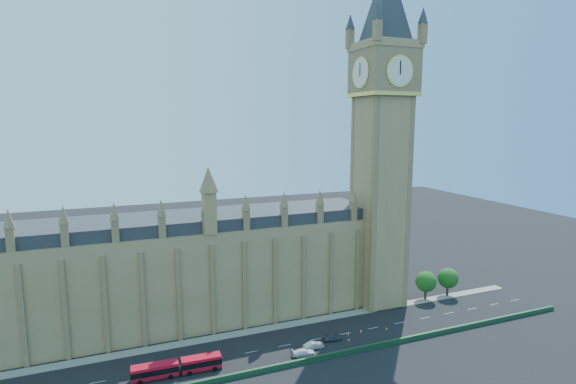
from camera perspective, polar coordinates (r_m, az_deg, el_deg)
name	(u,v)px	position (r m, az deg, el deg)	size (l,w,h in m)	color
ground	(268,349)	(108.85, -2.54, -19.25)	(400.00, 400.00, 0.00)	black
palace_westminster	(144,274)	(118.94, -17.85, -9.90)	(120.00, 20.00, 28.00)	olive
elizabeth_tower	(383,110)	(125.57, 11.93, 10.19)	(20.59, 20.59, 105.00)	olive
bridge_parapet	(282,366)	(101.17, -0.74, -21.21)	(160.00, 0.60, 1.20)	#1E4C2D
kerb_north	(256,331)	(116.84, -4.15, -17.14)	(160.00, 3.00, 0.16)	gray
tree_east_near	(426,281)	(138.65, 17.17, -10.74)	(6.00, 6.00, 8.50)	#382619
tree_east_far	(448,277)	(143.61, 19.70, -10.18)	(6.00, 6.00, 8.50)	#382619
red_bus	(177,367)	(101.25, -13.90, -20.80)	(18.13, 3.49, 3.07)	red
car_grey	(333,338)	(112.29, 5.69, -17.91)	(1.81, 4.49, 1.53)	#414549
car_silver	(314,345)	(108.54, 3.28, -18.88)	(1.64, 4.70, 1.55)	#A8ABB0
car_white	(304,352)	(105.73, 2.00, -19.69)	(2.09, 5.14, 1.49)	white
cone_a	(348,334)	(115.39, 7.67, -17.40)	(0.54, 0.54, 0.73)	black
cone_b	(361,331)	(117.04, 9.25, -17.04)	(0.47, 0.47, 0.72)	black
cone_c	(386,329)	(119.38, 12.40, -16.60)	(0.51, 0.51, 0.70)	black
cone_d	(349,340)	(112.60, 7.72, -18.12)	(0.53, 0.53, 0.68)	black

